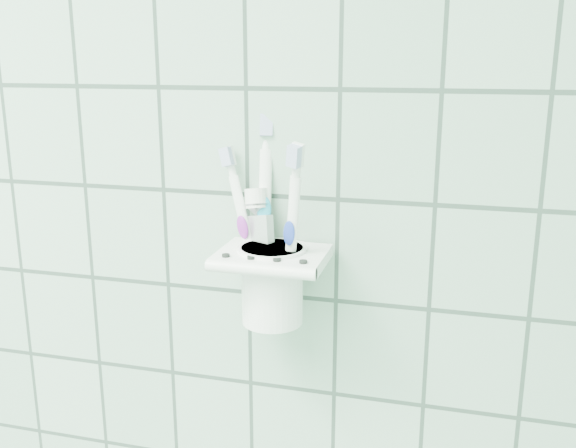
% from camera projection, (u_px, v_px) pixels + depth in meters
% --- Properties ---
extents(holder_bracket, '(0.11, 0.10, 0.03)m').
position_uv_depth(holder_bracket, '(273.00, 258.00, 0.66)').
color(holder_bracket, white).
rests_on(holder_bracket, wall_back).
extents(cup, '(0.07, 0.07, 0.08)m').
position_uv_depth(cup, '(272.00, 281.00, 0.67)').
color(cup, white).
rests_on(cup, holder_bracket).
extents(toothbrush_pink, '(0.05, 0.03, 0.18)m').
position_uv_depth(toothbrush_pink, '(262.00, 229.00, 0.67)').
color(toothbrush_pink, white).
rests_on(toothbrush_pink, cup).
extents(toothbrush_blue, '(0.02, 0.06, 0.21)m').
position_uv_depth(toothbrush_blue, '(261.00, 215.00, 0.66)').
color(toothbrush_blue, white).
rests_on(toothbrush_blue, cup).
extents(toothbrush_orange, '(0.03, 0.04, 0.19)m').
position_uv_depth(toothbrush_orange, '(286.00, 227.00, 0.66)').
color(toothbrush_orange, white).
rests_on(toothbrush_orange, cup).
extents(toothpaste_tube, '(0.05, 0.04, 0.14)m').
position_uv_depth(toothpaste_tube, '(262.00, 243.00, 0.67)').
color(toothpaste_tube, silver).
rests_on(toothpaste_tube, cup).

